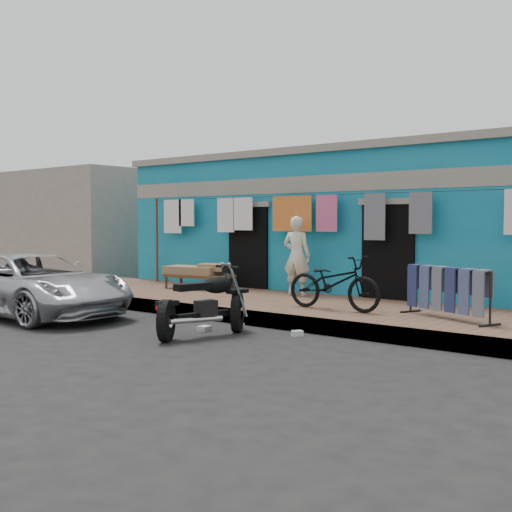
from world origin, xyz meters
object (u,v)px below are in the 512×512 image
at_px(seated_person, 297,256).
at_px(motorcycle, 203,302).
at_px(jeans_rack, 448,292).
at_px(bicycle, 334,277).
at_px(charpoy, 200,277).
at_px(car, 32,284).

height_order(seated_person, motorcycle, seated_person).
xyz_separation_m(motorcycle, jeans_rack, (2.84, 2.49, 0.13)).
distance_m(bicycle, charpoy, 4.36).
bearing_deg(bicycle, seated_person, 51.66).
bearing_deg(motorcycle, charpoy, 146.33).
bearing_deg(car, jeans_rack, -68.49).
height_order(bicycle, jeans_rack, bicycle).
bearing_deg(car, charpoy, -11.69).
xyz_separation_m(seated_person, bicycle, (1.76, -1.42, -0.24)).
height_order(car, jeans_rack, car).
bearing_deg(charpoy, jeans_rack, -8.14).
xyz_separation_m(bicycle, motorcycle, (-0.93, -2.25, -0.29)).
bearing_deg(bicycle, motorcycle, 158.06).
relative_size(car, charpoy, 2.49).
distance_m(car, charpoy, 3.84).
distance_m(charpoy, jeans_rack, 6.18).
height_order(bicycle, charpoy, bicycle).
bearing_deg(motorcycle, car, -161.96).
bearing_deg(motorcycle, jeans_rack, 53.22).
xyz_separation_m(car, jeans_rack, (6.79, 2.90, 0.06)).
relative_size(bicycle, jeans_rack, 1.02).
height_order(car, bicycle, bicycle).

